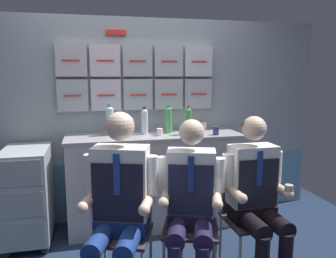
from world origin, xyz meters
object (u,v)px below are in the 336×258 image
(crew_member_center, at_px, (191,199))
(folding_chair_right, at_px, (246,205))
(folding_chair_left, at_px, (125,218))
(water_bottle_clear, at_px, (188,121))
(crew_member_left, at_px, (119,198))
(folding_chair_center, at_px, (191,212))
(crew_member_right, at_px, (257,192))
(coffee_cup_white, at_px, (204,126))
(service_trolley, at_px, (28,193))

(crew_member_center, distance_m, folding_chair_right, 0.58)
(folding_chair_left, xyz_separation_m, water_bottle_clear, (0.74, 0.88, 0.58))
(crew_member_left, bearing_deg, crew_member_center, -2.22)
(folding_chair_center, xyz_separation_m, crew_member_right, (0.48, -0.13, 0.17))
(folding_chair_left, relative_size, crew_member_center, 0.68)
(folding_chair_center, distance_m, crew_member_right, 0.52)
(crew_member_left, relative_size, water_bottle_clear, 4.52)
(folding_chair_right, bearing_deg, crew_member_center, -161.03)
(folding_chair_left, height_order, coffee_cup_white, coffee_cup_white)
(crew_member_left, distance_m, crew_member_right, 1.03)
(folding_chair_left, xyz_separation_m, folding_chair_right, (0.98, 0.01, 0.00))
(crew_member_left, bearing_deg, coffee_cup_white, 50.46)
(folding_chair_left, relative_size, crew_member_left, 0.64)
(crew_member_left, distance_m, folding_chair_center, 0.61)
(crew_member_left, distance_m, crew_member_center, 0.51)
(service_trolley, relative_size, folding_chair_left, 1.06)
(folding_chair_center, xyz_separation_m, crew_member_center, (-0.05, -0.15, 0.16))
(folding_chair_center, bearing_deg, folding_chair_left, 178.37)
(folding_chair_left, xyz_separation_m, crew_member_left, (-0.05, -0.15, 0.21))
(folding_chair_right, bearing_deg, service_trolley, 154.96)
(folding_chair_right, bearing_deg, water_bottle_clear, 105.09)
(crew_member_left, bearing_deg, water_bottle_clear, 52.36)
(folding_chair_left, relative_size, water_bottle_clear, 2.91)
(folding_chair_center, bearing_deg, crew_member_right, -15.78)
(service_trolley, relative_size, folding_chair_center, 1.06)
(crew_member_left, bearing_deg, folding_chair_right, 8.86)
(water_bottle_clear, distance_m, coffee_cup_white, 0.37)
(crew_member_left, xyz_separation_m, crew_member_right, (1.03, -0.00, -0.04))
(crew_member_right, xyz_separation_m, water_bottle_clear, (-0.24, 1.03, 0.41))
(water_bottle_clear, bearing_deg, coffee_cup_white, 43.51)
(crew_member_center, relative_size, crew_member_right, 0.99)
(crew_member_center, relative_size, folding_chair_right, 1.48)
(crew_member_center, xyz_separation_m, crew_member_right, (0.53, 0.02, 0.00))
(folding_chair_left, height_order, folding_chair_center, same)
(folding_chair_right, height_order, coffee_cup_white, coffee_cup_white)
(folding_chair_center, bearing_deg, crew_member_left, -166.52)
(crew_member_left, height_order, crew_member_center, crew_member_left)
(folding_chair_left, bearing_deg, folding_chair_center, -1.63)
(folding_chair_right, xyz_separation_m, water_bottle_clear, (-0.23, 0.87, 0.58))
(service_trolley, bearing_deg, folding_chair_left, -46.33)
(folding_chair_center, relative_size, water_bottle_clear, 2.91)
(folding_chair_center, relative_size, folding_chair_right, 1.00)
(folding_chair_center, bearing_deg, coffee_cup_white, 66.53)
(service_trolley, height_order, folding_chair_center, service_trolley)
(service_trolley, bearing_deg, crew_member_center, -38.76)
(service_trolley, bearing_deg, folding_chair_center, -33.23)
(service_trolley, xyz_separation_m, crew_member_right, (1.79, -1.00, 0.21))
(crew_member_left, height_order, water_bottle_clear, crew_member_left)
(folding_chair_left, relative_size, crew_member_right, 0.67)
(service_trolley, height_order, folding_chair_right, service_trolley)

